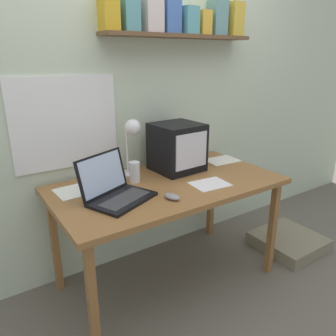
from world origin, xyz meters
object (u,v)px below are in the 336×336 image
object	(u,v)px
crt_monitor	(177,147)
desk_lamp	(132,136)
floor_cushion	(288,242)
open_notebook	(77,190)
laptop	(114,188)
printed_handout	(210,184)
loose_paper_near_monitor	(222,160)
computer_mouse	(172,197)
corner_desk	(168,192)
juice_glass	(135,173)

from	to	relation	value
crt_monitor	desk_lamp	world-z (taller)	desk_lamp
floor_cushion	open_notebook	bearing A→B (deg)	165.55
crt_monitor	laptop	xyz separation A→B (m)	(-0.59, -0.21, -0.10)
printed_handout	loose_paper_near_monitor	world-z (taller)	same
crt_monitor	laptop	distance (m)	0.64
computer_mouse	laptop	bearing A→B (deg)	144.46
open_notebook	printed_handout	size ratio (longest dim) A/B	1.05
corner_desk	floor_cushion	xyz separation A→B (m)	(1.06, -0.22, -0.63)
open_notebook	printed_handout	world-z (taller)	same
corner_desk	loose_paper_near_monitor	size ratio (longest dim) A/B	5.51
desk_lamp	crt_monitor	bearing A→B (deg)	-23.47
corner_desk	loose_paper_near_monitor	world-z (taller)	loose_paper_near_monitor
juice_glass	computer_mouse	bearing A→B (deg)	-82.57
open_notebook	loose_paper_near_monitor	xyz separation A→B (m)	(1.15, -0.03, 0.00)
crt_monitor	juice_glass	xyz separation A→B (m)	(-0.37, -0.05, -0.11)
crt_monitor	loose_paper_near_monitor	xyz separation A→B (m)	(0.42, -0.02, -0.17)
open_notebook	floor_cushion	bearing A→B (deg)	-14.45
desk_lamp	floor_cushion	world-z (taller)	desk_lamp
crt_monitor	computer_mouse	world-z (taller)	crt_monitor
printed_handout	loose_paper_near_monitor	size ratio (longest dim) A/B	0.92
crt_monitor	computer_mouse	distance (m)	0.54
computer_mouse	corner_desk	bearing A→B (deg)	61.54
crt_monitor	floor_cushion	size ratio (longest dim) A/B	0.68
crt_monitor	loose_paper_near_monitor	world-z (taller)	crt_monitor
crt_monitor	desk_lamp	xyz separation A→B (m)	(-0.33, 0.05, 0.11)
corner_desk	floor_cushion	size ratio (longest dim) A/B	2.99
computer_mouse	floor_cushion	world-z (taller)	computer_mouse
computer_mouse	printed_handout	distance (m)	0.33
crt_monitor	floor_cushion	xyz separation A→B (m)	(0.87, -0.40, -0.86)
juice_glass	computer_mouse	xyz separation A→B (m)	(0.05, -0.36, -0.04)
open_notebook	loose_paper_near_monitor	bearing A→B (deg)	-1.73
loose_paper_near_monitor	open_notebook	bearing A→B (deg)	178.27
crt_monitor	loose_paper_near_monitor	bearing A→B (deg)	-5.62
juice_glass	loose_paper_near_monitor	xyz separation A→B (m)	(0.78, 0.03, -0.06)
open_notebook	floor_cushion	world-z (taller)	open_notebook
corner_desk	printed_handout	bearing A→B (deg)	-40.23
laptop	open_notebook	bearing A→B (deg)	98.21
crt_monitor	loose_paper_near_monitor	size ratio (longest dim) A/B	1.26
laptop	loose_paper_near_monitor	xyz separation A→B (m)	(1.01, 0.19, -0.06)
desk_lamp	loose_paper_near_monitor	distance (m)	0.80
open_notebook	printed_handout	xyz separation A→B (m)	(0.74, -0.37, -0.00)
juice_glass	loose_paper_near_monitor	world-z (taller)	juice_glass
printed_handout	juice_glass	bearing A→B (deg)	140.90
crt_monitor	floor_cushion	world-z (taller)	crt_monitor
crt_monitor	juice_glass	distance (m)	0.38
printed_handout	computer_mouse	bearing A→B (deg)	-170.71
crt_monitor	computer_mouse	bearing A→B (deg)	-131.18
crt_monitor	printed_handout	xyz separation A→B (m)	(0.01, -0.35, -0.17)
open_notebook	desk_lamp	bearing A→B (deg)	4.57
desk_lamp	loose_paper_near_monitor	world-z (taller)	desk_lamp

